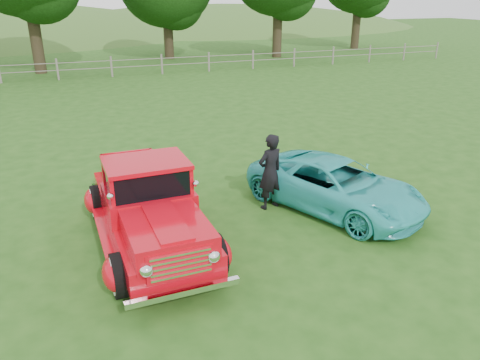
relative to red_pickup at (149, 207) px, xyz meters
name	(u,v)px	position (x,y,z in m)	size (l,w,h in m)	color
ground	(245,264)	(1.48, -1.37, -0.80)	(140.00, 140.00, 0.00)	#1F4A13
distant_hills	(52,69)	(-2.60, 58.09, -5.34)	(116.00, 60.00, 18.00)	#3A6726
fence_line	(111,67)	(1.48, 20.63, -0.19)	(48.00, 0.12, 1.20)	slate
red_pickup	(149,207)	(0.00, 0.00, 0.00)	(2.34, 5.04, 1.78)	black
teal_sedan	(336,185)	(4.28, 0.15, -0.21)	(1.94, 4.20, 1.17)	#2EB8B6
man	(270,172)	(2.90, 0.73, 0.09)	(0.65, 0.43, 1.78)	black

